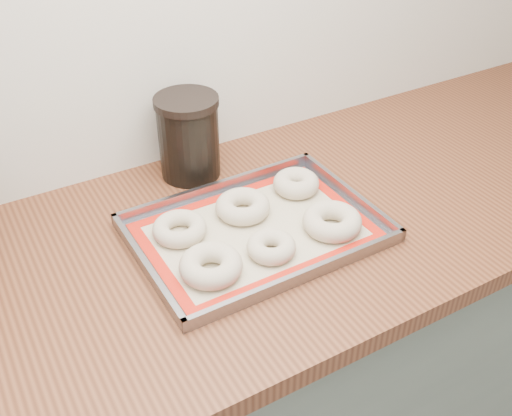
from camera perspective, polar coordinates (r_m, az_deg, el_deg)
countertop at (r=1.11m, az=-10.95°, el=-6.32°), size 3.06×0.68×0.04m
baking_tray at (r=1.15m, az=0.00°, el=-2.14°), size 0.46×0.33×0.03m
baking_mat at (r=1.15m, az=-0.00°, el=-2.22°), size 0.42×0.29×0.00m
bagel_front_left at (r=1.05m, az=-4.32°, el=-5.48°), size 0.12×0.12×0.04m
bagel_front_mid at (r=1.09m, az=1.47°, el=-3.72°), size 0.09×0.09×0.03m
bagel_front_right at (r=1.15m, az=7.26°, el=-1.27°), size 0.12×0.12×0.04m
bagel_back_left at (r=1.14m, az=-7.29°, el=-1.96°), size 0.11×0.11×0.03m
bagel_back_mid at (r=1.19m, az=-1.27°, el=0.15°), size 0.12×0.12×0.04m
bagel_back_right at (r=1.26m, az=3.84°, el=2.37°), size 0.12×0.12×0.04m
canister_right at (r=1.29m, az=-6.43°, el=6.77°), size 0.14×0.14×0.18m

